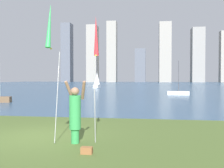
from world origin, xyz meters
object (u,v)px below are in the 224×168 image
person (75,113)px  sailboat_4 (178,93)px  kite_flag_right (96,39)px  bag (87,150)px  sailboat_1 (0,99)px  kite_flag_left (50,29)px  sailboat_3 (97,80)px

person → sailboat_4: bearing=72.3°
kite_flag_right → person: bearing=-153.8°
bag → sailboat_1: (-10.78, 13.41, 0.20)m
person → bag: bearing=-63.4°
sailboat_1 → sailboat_4: 19.76m
kite_flag_left → sailboat_4: 25.49m
kite_flag_right → sailboat_4: (5.25, 23.59, -3.08)m
kite_flag_left → sailboat_4: kite_flag_left is taller
kite_flag_right → sailboat_3: sailboat_3 is taller
bag → person: bearing=120.5°
sailboat_4 → sailboat_1: bearing=-144.1°
sailboat_1 → kite_flag_left: bearing=-53.5°
kite_flag_left → sailboat_3: size_ratio=0.87×
kite_flag_right → bag: bearing=-89.2°
bag → sailboat_1: size_ratio=0.08×
sailboat_1 → sailboat_3: bearing=86.3°
sailboat_1 → sailboat_3: (2.04, 31.44, 1.22)m
person → kite_flag_right: (0.62, 0.31, 2.38)m
sailboat_1 → sailboat_4: sailboat_1 is taller
kite_flag_right → sailboat_4: size_ratio=1.00×
sailboat_3 → bag: bearing=-79.0°
kite_flag_right → sailboat_4: 24.36m
sailboat_3 → kite_flag_right: bearing=-78.6°
kite_flag_left → sailboat_4: size_ratio=1.05×
kite_flag_right → sailboat_3: 44.36m
person → kite_flag_right: bearing=22.3°
person → sailboat_3: bearing=96.6°
person → kite_flag_left: (-0.62, -0.53, 2.59)m
sailboat_1 → person: bearing=-50.5°
person → sailboat_3: 44.51m
person → kite_flag_right: size_ratio=0.49×
bag → sailboat_4: (5.23, 24.99, 0.19)m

